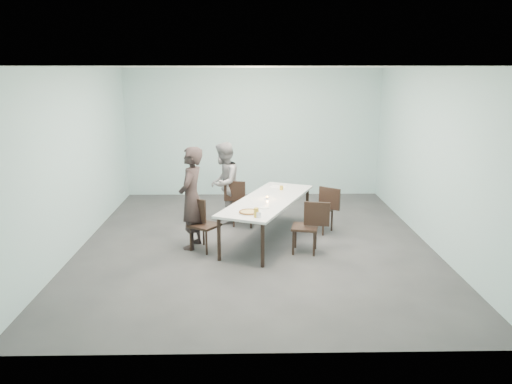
{
  "coord_description": "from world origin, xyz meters",
  "views": [
    {
      "loc": [
        -0.16,
        -8.28,
        2.98
      ],
      "look_at": [
        0.0,
        -0.32,
        1.0
      ],
      "focal_mm": 35.0,
      "sensor_mm": 36.0,
      "label": 1
    }
  ],
  "objects_px": {
    "diner_near": "(192,198)",
    "amber_tumbler": "(281,188)",
    "pizza": "(249,212)",
    "chair_far_left": "(240,200)",
    "side_plate": "(264,207)",
    "table": "(268,202)",
    "beer_glass": "(256,213)",
    "chair_near_right": "(310,223)",
    "chair_far_right": "(324,206)",
    "diner_far": "(224,183)",
    "chair_near_left": "(201,221)",
    "water_tumbler": "(258,215)",
    "tealight": "(267,198)"
  },
  "relations": [
    {
      "from": "chair_far_left",
      "to": "pizza",
      "type": "bearing_deg",
      "value": -72.09
    },
    {
      "from": "chair_near_right",
      "to": "chair_far_right",
      "type": "relative_size",
      "value": 1.0
    },
    {
      "from": "side_plate",
      "to": "pizza",
      "type": "bearing_deg",
      "value": -129.14
    },
    {
      "from": "table",
      "to": "tealight",
      "type": "relative_size",
      "value": 49.02
    },
    {
      "from": "chair_near_left",
      "to": "diner_far",
      "type": "relative_size",
      "value": 0.55
    },
    {
      "from": "chair_near_right",
      "to": "amber_tumbler",
      "type": "height_order",
      "value": "chair_near_right"
    },
    {
      "from": "chair_near_right",
      "to": "water_tumbler",
      "type": "bearing_deg",
      "value": 40.55
    },
    {
      "from": "table",
      "to": "tealight",
      "type": "distance_m",
      "value": 0.08
    },
    {
      "from": "chair_far_left",
      "to": "pizza",
      "type": "distance_m",
      "value": 1.79
    },
    {
      "from": "diner_near",
      "to": "tealight",
      "type": "height_order",
      "value": "diner_near"
    },
    {
      "from": "pizza",
      "to": "side_plate",
      "type": "distance_m",
      "value": 0.41
    },
    {
      "from": "diner_far",
      "to": "pizza",
      "type": "xyz_separation_m",
      "value": [
        0.48,
        -1.95,
        -0.03
      ]
    },
    {
      "from": "pizza",
      "to": "beer_glass",
      "type": "relative_size",
      "value": 2.27
    },
    {
      "from": "chair_near_right",
      "to": "pizza",
      "type": "relative_size",
      "value": 2.56
    },
    {
      "from": "diner_far",
      "to": "diner_near",
      "type": "bearing_deg",
      "value": -4.47
    },
    {
      "from": "pizza",
      "to": "side_plate",
      "type": "bearing_deg",
      "value": 50.86
    },
    {
      "from": "chair_near_right",
      "to": "pizza",
      "type": "height_order",
      "value": "chair_near_right"
    },
    {
      "from": "table",
      "to": "chair_near_left",
      "type": "height_order",
      "value": "chair_near_left"
    },
    {
      "from": "diner_near",
      "to": "amber_tumbler",
      "type": "bearing_deg",
      "value": 135.45
    },
    {
      "from": "pizza",
      "to": "beer_glass",
      "type": "bearing_deg",
      "value": -63.45
    },
    {
      "from": "chair_near_left",
      "to": "chair_near_right",
      "type": "xyz_separation_m",
      "value": [
        1.81,
        -0.19,
        0.0
      ]
    },
    {
      "from": "chair_near_right",
      "to": "diner_far",
      "type": "xyz_separation_m",
      "value": [
        -1.48,
        1.72,
        0.3
      ]
    },
    {
      "from": "chair_near_right",
      "to": "tealight",
      "type": "distance_m",
      "value": 0.97
    },
    {
      "from": "beer_glass",
      "to": "amber_tumbler",
      "type": "relative_size",
      "value": 1.88
    },
    {
      "from": "chair_far_right",
      "to": "pizza",
      "type": "bearing_deg",
      "value": 79.41
    },
    {
      "from": "pizza",
      "to": "beer_glass",
      "type": "xyz_separation_m",
      "value": [
        0.11,
        -0.23,
        0.06
      ]
    },
    {
      "from": "table",
      "to": "pizza",
      "type": "bearing_deg",
      "value": -111.37
    },
    {
      "from": "chair_far_right",
      "to": "side_plate",
      "type": "distance_m",
      "value": 1.51
    },
    {
      "from": "pizza",
      "to": "chair_far_left",
      "type": "bearing_deg",
      "value": 95.14
    },
    {
      "from": "diner_near",
      "to": "tealight",
      "type": "bearing_deg",
      "value": 117.66
    },
    {
      "from": "diner_near",
      "to": "chair_far_right",
      "type": "bearing_deg",
      "value": 120.1
    },
    {
      "from": "diner_near",
      "to": "beer_glass",
      "type": "distance_m",
      "value": 1.31
    },
    {
      "from": "chair_far_right",
      "to": "diner_far",
      "type": "relative_size",
      "value": 0.55
    },
    {
      "from": "chair_near_left",
      "to": "diner_near",
      "type": "relative_size",
      "value": 0.5
    },
    {
      "from": "table",
      "to": "chair_near_left",
      "type": "bearing_deg",
      "value": -158.67
    },
    {
      "from": "chair_near_left",
      "to": "pizza",
      "type": "bearing_deg",
      "value": 6.78
    },
    {
      "from": "chair_near_right",
      "to": "amber_tumbler",
      "type": "distance_m",
      "value": 1.41
    },
    {
      "from": "table",
      "to": "beer_glass",
      "type": "relative_size",
      "value": 18.3
    },
    {
      "from": "chair_near_right",
      "to": "pizza",
      "type": "bearing_deg",
      "value": 25.0
    },
    {
      "from": "chair_near_left",
      "to": "pizza",
      "type": "height_order",
      "value": "chair_near_left"
    },
    {
      "from": "table",
      "to": "water_tumbler",
      "type": "xyz_separation_m",
      "value": [
        -0.2,
        -1.11,
        0.1
      ]
    },
    {
      "from": "table",
      "to": "diner_near",
      "type": "xyz_separation_m",
      "value": [
        -1.3,
        -0.34,
        0.17
      ]
    },
    {
      "from": "chair_far_left",
      "to": "diner_near",
      "type": "bearing_deg",
      "value": -110.24
    },
    {
      "from": "pizza",
      "to": "diner_near",
      "type": "bearing_deg",
      "value": 151.12
    },
    {
      "from": "pizza",
      "to": "water_tumbler",
      "type": "relative_size",
      "value": 3.78
    },
    {
      "from": "chair_far_left",
      "to": "amber_tumbler",
      "type": "height_order",
      "value": "chair_far_left"
    },
    {
      "from": "chair_near_right",
      "to": "tealight",
      "type": "bearing_deg",
      "value": -31.56
    },
    {
      "from": "diner_near",
      "to": "side_plate",
      "type": "relative_size",
      "value": 9.63
    },
    {
      "from": "chair_far_left",
      "to": "beer_glass",
      "type": "height_order",
      "value": "beer_glass"
    },
    {
      "from": "chair_far_left",
      "to": "tealight",
      "type": "distance_m",
      "value": 1.04
    }
  ]
}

